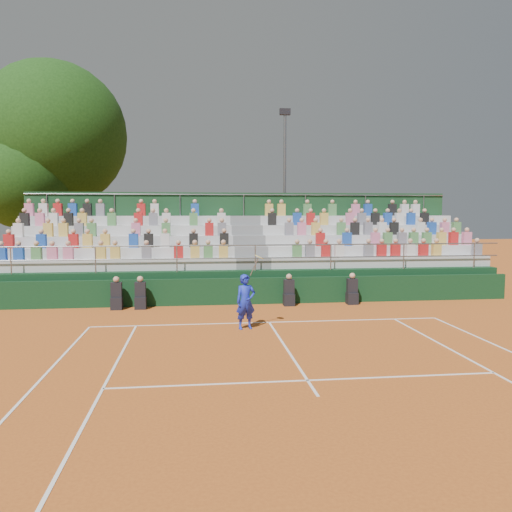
{
  "coord_description": "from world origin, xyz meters",
  "views": [
    {
      "loc": [
        -2.24,
        -15.32,
        3.47
      ],
      "look_at": [
        0.0,
        3.5,
        1.8
      ],
      "focal_mm": 35.0,
      "sensor_mm": 36.0,
      "label": 1
    }
  ],
  "objects": [
    {
      "name": "grandstand",
      "position": [
        0.0,
        6.43,
        1.09
      ],
      "size": [
        20.0,
        5.2,
        4.4
      ],
      "color": "black",
      "rests_on": "ground"
    },
    {
      "name": "tree_east",
      "position": [
        -10.22,
        14.35,
        7.78
      ],
      "size": [
        8.16,
        8.16,
        11.87
      ],
      "color": "#3D2A16",
      "rests_on": "ground"
    },
    {
      "name": "line_officials",
      "position": [
        -1.17,
        2.75,
        0.48
      ],
      "size": [
        9.07,
        0.4,
        1.19
      ],
      "color": "black",
      "rests_on": "ground"
    },
    {
      "name": "tennis_player",
      "position": [
        -0.81,
        -0.76,
        0.82
      ],
      "size": [
        0.87,
        0.52,
        2.22
      ],
      "color": "#1A2BC5",
      "rests_on": "ground"
    },
    {
      "name": "tree_west",
      "position": [
        -11.45,
        13.16,
        5.38
      ],
      "size": [
        5.7,
        5.7,
        8.24
      ],
      "color": "#3D2A16",
      "rests_on": "ground"
    },
    {
      "name": "courtside_wall",
      "position": [
        0.0,
        3.2,
        0.5
      ],
      "size": [
        20.0,
        0.15,
        1.0
      ],
      "primitive_type": "cube",
      "color": "black",
      "rests_on": "ground"
    },
    {
      "name": "floodlight_mast",
      "position": [
        2.77,
        12.93,
        5.33
      ],
      "size": [
        0.6,
        0.25,
        9.28
      ],
      "color": "gray",
      "rests_on": "ground"
    },
    {
      "name": "ground",
      "position": [
        0.0,
        0.0,
        0.0
      ],
      "size": [
        90.0,
        90.0,
        0.0
      ],
      "primitive_type": "plane",
      "color": "#BF5C1F",
      "rests_on": "ground"
    }
  ]
}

